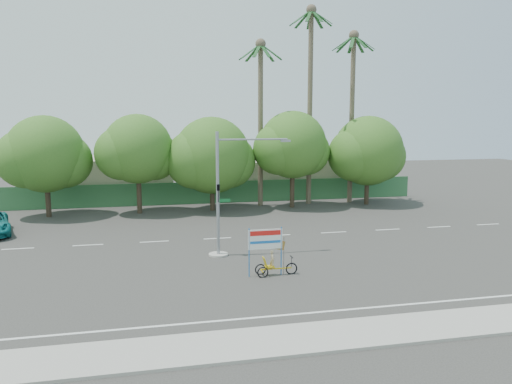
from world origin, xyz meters
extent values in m
plane|color=#33302D|center=(0.00, 0.00, 0.00)|extent=(120.00, 120.00, 0.00)
cube|color=gray|center=(0.00, -7.50, 0.06)|extent=(50.00, 2.40, 0.12)
cube|color=#336B3D|center=(0.00, 21.50, 1.00)|extent=(38.00, 0.08, 2.00)
cube|color=beige|center=(-10.00, 26.00, 2.00)|extent=(12.00, 8.00, 4.00)
cube|color=beige|center=(8.00, 26.00, 1.80)|extent=(14.00, 8.00, 3.60)
cylinder|color=#473828|center=(-14.00, 18.00, 1.76)|extent=(0.40, 0.40, 3.52)
sphere|color=#265418|center=(-14.00, 18.00, 4.96)|extent=(6.00, 6.00, 6.00)
sphere|color=#265418|center=(-12.65, 18.30, 4.40)|extent=(4.32, 4.32, 4.32)
sphere|color=#265418|center=(-15.35, 17.75, 4.64)|extent=(4.56, 4.56, 4.56)
cylinder|color=#473828|center=(-7.00, 18.00, 1.87)|extent=(0.40, 0.40, 3.74)
sphere|color=#265418|center=(-7.00, 18.00, 5.27)|extent=(5.60, 5.60, 5.60)
sphere|color=#265418|center=(-5.74, 18.30, 4.68)|extent=(4.03, 4.03, 4.03)
sphere|color=#265418|center=(-8.26, 17.75, 4.93)|extent=(4.26, 4.26, 4.26)
cylinder|color=#473828|center=(-1.00, 18.00, 1.65)|extent=(0.40, 0.40, 3.30)
sphere|color=#265418|center=(-1.00, 18.00, 4.65)|extent=(6.40, 6.40, 6.40)
sphere|color=#265418|center=(0.44, 18.30, 4.12)|extent=(4.61, 4.61, 4.61)
sphere|color=#265418|center=(-2.44, 17.75, 4.35)|extent=(4.86, 4.86, 4.86)
cylinder|color=#473828|center=(6.00, 18.00, 1.94)|extent=(0.40, 0.40, 3.87)
sphere|color=#265418|center=(6.00, 18.00, 5.46)|extent=(5.80, 5.80, 5.80)
sphere|color=#265418|center=(7.30, 18.30, 4.84)|extent=(4.18, 4.18, 4.18)
sphere|color=#265418|center=(4.70, 17.75, 5.10)|extent=(4.41, 4.41, 4.41)
cylinder|color=#473828|center=(13.00, 18.00, 1.72)|extent=(0.40, 0.40, 3.43)
sphere|color=#265418|center=(13.00, 18.00, 4.84)|extent=(6.20, 6.20, 6.20)
sphere|color=#265418|center=(14.39, 18.30, 4.29)|extent=(4.46, 4.46, 4.46)
sphere|color=#265418|center=(11.61, 17.75, 4.52)|extent=(4.71, 4.71, 4.71)
cylinder|color=#70604C|center=(8.00, 19.50, 8.50)|extent=(0.44, 0.44, 17.00)
sphere|color=#70604C|center=(8.00, 19.50, 17.00)|extent=(0.90, 0.90, 0.90)
cube|color=#1C4C21|center=(8.94, 19.50, 16.34)|extent=(1.91, 0.28, 1.36)
cube|color=#1C4C21|center=(8.72, 20.11, 16.34)|extent=(1.65, 1.44, 1.36)
cube|color=#1C4C21|center=(8.16, 20.43, 16.34)|extent=(0.61, 1.93, 1.36)
cube|color=#1C4C21|center=(7.53, 20.32, 16.34)|extent=(1.20, 1.80, 1.36)
cube|color=#1C4C21|center=(7.11, 19.82, 16.34)|extent=(1.89, 0.92, 1.36)
cube|color=#1C4C21|center=(7.11, 19.18, 16.34)|extent=(1.89, 0.92, 1.36)
cube|color=#1C4C21|center=(7.53, 18.68, 16.34)|extent=(1.20, 1.80, 1.36)
cube|color=#1C4C21|center=(8.16, 18.57, 16.34)|extent=(0.61, 1.93, 1.36)
cube|color=#1C4C21|center=(8.72, 18.89, 16.34)|extent=(1.65, 1.44, 1.36)
cylinder|color=#70604C|center=(12.00, 19.50, 7.50)|extent=(0.44, 0.44, 15.00)
sphere|color=#70604C|center=(12.00, 19.50, 15.00)|extent=(0.90, 0.90, 0.90)
cube|color=#1C4C21|center=(12.94, 19.50, 14.34)|extent=(1.91, 0.28, 1.36)
cube|color=#1C4C21|center=(12.72, 20.11, 14.34)|extent=(1.65, 1.44, 1.36)
cube|color=#1C4C21|center=(12.16, 20.43, 14.34)|extent=(0.61, 1.93, 1.36)
cube|color=#1C4C21|center=(11.53, 20.32, 14.34)|extent=(1.20, 1.80, 1.36)
cube|color=#1C4C21|center=(11.11, 19.82, 14.34)|extent=(1.89, 0.92, 1.36)
cube|color=#1C4C21|center=(11.11, 19.18, 14.34)|extent=(1.89, 0.92, 1.36)
cube|color=#1C4C21|center=(11.53, 18.68, 14.34)|extent=(1.20, 1.80, 1.36)
cube|color=#1C4C21|center=(12.16, 18.57, 14.34)|extent=(0.61, 1.93, 1.36)
cube|color=#1C4C21|center=(12.72, 18.89, 14.34)|extent=(1.65, 1.44, 1.36)
cylinder|color=#70604C|center=(3.50, 19.50, 7.00)|extent=(0.44, 0.44, 14.00)
sphere|color=#70604C|center=(3.50, 19.50, 14.00)|extent=(0.90, 0.90, 0.90)
cube|color=#1C4C21|center=(4.44, 19.50, 13.34)|extent=(1.91, 0.28, 1.36)
cube|color=#1C4C21|center=(4.22, 20.11, 13.34)|extent=(1.65, 1.44, 1.36)
cube|color=#1C4C21|center=(3.66, 20.43, 13.34)|extent=(0.61, 1.93, 1.36)
cube|color=#1C4C21|center=(3.03, 20.32, 13.34)|extent=(1.20, 1.80, 1.36)
cube|color=#1C4C21|center=(2.61, 19.82, 13.34)|extent=(1.89, 0.92, 1.36)
cube|color=#1C4C21|center=(2.61, 19.18, 13.34)|extent=(1.89, 0.92, 1.36)
cube|color=#1C4C21|center=(3.03, 18.68, 13.34)|extent=(1.20, 1.80, 1.36)
cube|color=#1C4C21|center=(3.66, 18.57, 13.34)|extent=(0.61, 1.93, 1.36)
cube|color=#1C4C21|center=(4.22, 18.89, 13.34)|extent=(1.65, 1.44, 1.36)
cylinder|color=gray|center=(-2.50, 4.00, 0.05)|extent=(1.10, 1.10, 0.10)
cylinder|color=gray|center=(-2.50, 4.00, 3.50)|extent=(0.18, 0.18, 7.00)
cylinder|color=gray|center=(-0.50, 4.00, 6.55)|extent=(4.00, 0.10, 0.10)
cube|color=gray|center=(1.40, 4.00, 6.45)|extent=(0.55, 0.20, 0.12)
imported|color=black|center=(-2.50, 3.78, 3.60)|extent=(0.16, 0.20, 1.00)
cube|color=#14662D|center=(-2.15, 4.00, 3.15)|extent=(0.70, 0.04, 0.18)
torus|color=black|center=(0.59, -0.16, 0.27)|extent=(0.61, 0.07, 0.61)
torus|color=black|center=(-0.94, 0.09, 0.25)|extent=(0.57, 0.07, 0.57)
torus|color=black|center=(-0.94, -0.42, 0.25)|extent=(0.57, 0.07, 0.57)
cube|color=gold|center=(-0.17, -0.16, 0.32)|extent=(1.53, 0.06, 0.05)
cube|color=gold|center=(-0.94, -0.16, 0.27)|extent=(0.06, 0.54, 0.05)
cube|color=gold|center=(-0.54, -0.16, 0.45)|extent=(0.45, 0.38, 0.05)
cube|color=gold|center=(-0.78, -0.16, 0.70)|extent=(0.21, 0.38, 0.49)
cylinder|color=black|center=(0.59, -0.16, 0.63)|extent=(0.03, 0.03, 0.50)
cube|color=black|center=(0.59, -0.16, 0.88)|extent=(0.04, 0.41, 0.04)
imported|color=#CCB284|center=(-0.40, -0.16, 0.79)|extent=(0.23, 0.36, 0.97)
cylinder|color=blue|center=(-1.57, -0.16, 1.22)|extent=(0.05, 0.05, 2.44)
cylinder|color=blue|center=(0.05, -0.16, 1.22)|extent=(0.05, 0.05, 2.44)
cube|color=white|center=(-0.76, -0.16, 1.85)|extent=(1.72, 0.05, 0.99)
cube|color=red|center=(-0.76, -0.19, 2.17)|extent=(1.53, 0.02, 0.23)
cube|color=blue|center=(-0.76, -0.19, 1.72)|extent=(1.53, 0.02, 0.13)
cylinder|color=black|center=(0.19, -0.16, 0.95)|extent=(0.02, 0.02, 1.90)
cube|color=red|center=(-0.13, -0.16, 1.53)|extent=(0.80, 0.02, 0.59)
camera|label=1|loc=(-6.32, -23.30, 7.73)|focal=35.00mm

